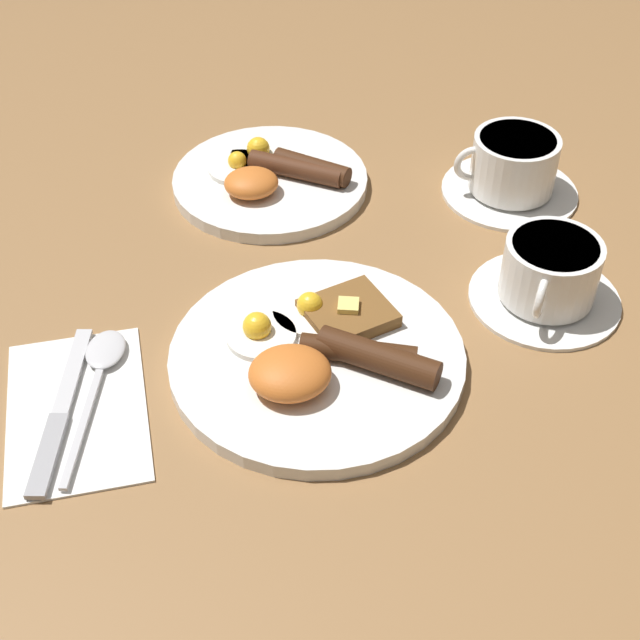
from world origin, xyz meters
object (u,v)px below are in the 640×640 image
(teacup_far, at_px, (512,169))
(knife, at_px, (59,417))
(spoon, at_px, (101,364))
(teacup_near, at_px, (549,277))
(breakfast_plate_far, at_px, (270,178))
(breakfast_plate_near, at_px, (319,354))

(teacup_far, relative_size, knife, 0.80)
(spoon, bearing_deg, teacup_far, -53.27)
(knife, bearing_deg, teacup_near, -69.86)
(breakfast_plate_far, relative_size, knife, 1.16)
(breakfast_plate_near, xyz_separation_m, teacup_far, (0.26, 0.25, 0.02))
(teacup_near, relative_size, knife, 0.77)
(knife, distance_m, spoon, 0.07)
(breakfast_plate_near, xyz_separation_m, knife, (-0.24, -0.04, -0.01))
(breakfast_plate_near, bearing_deg, knife, -170.16)
(spoon, bearing_deg, breakfast_plate_far, -23.11)
(teacup_far, xyz_separation_m, spoon, (-0.46, -0.23, -0.02))
(knife, bearing_deg, breakfast_plate_near, -72.03)
(breakfast_plate_near, height_order, teacup_far, teacup_far)
(breakfast_plate_far, bearing_deg, teacup_far, -10.25)
(teacup_far, bearing_deg, spoon, -153.14)
(breakfast_plate_near, relative_size, teacup_near, 1.81)
(breakfast_plate_far, bearing_deg, breakfast_plate_near, -86.63)
(breakfast_plate_near, bearing_deg, teacup_near, 14.13)
(teacup_far, bearing_deg, teacup_near, -95.88)
(breakfast_plate_far, xyz_separation_m, knife, (-0.22, -0.34, -0.01))
(breakfast_plate_near, height_order, teacup_near, teacup_near)
(teacup_near, height_order, knife, teacup_near)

